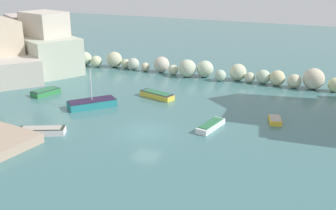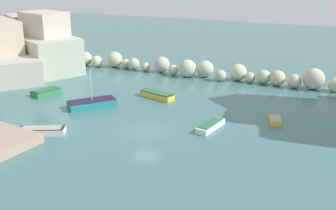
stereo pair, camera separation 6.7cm
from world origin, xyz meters
name	(u,v)px [view 1 (the left image)]	position (x,y,z in m)	size (l,w,h in m)	color
cove_water	(146,131)	(0.00, 0.00, 0.00)	(160.00, 160.00, 0.00)	#427375
cliff_headland_left	(31,48)	(-26.11, 14.74, 3.07)	(18.15, 22.23, 8.42)	beige
rock_breakwater	(201,70)	(-1.87, 20.43, 1.06)	(37.60, 3.36, 2.62)	#B7C5A4
moored_boat_0	(211,126)	(5.27, 3.11, 0.29)	(1.75, 3.96, 0.60)	white
moored_boat_1	(275,120)	(10.48, 7.21, 0.24)	(1.69, 2.42, 0.50)	yellow
moored_boat_2	(92,103)	(-8.42, 3.82, 0.41)	(4.70, 5.11, 4.28)	teal
moored_boat_3	(157,95)	(-3.41, 9.57, 0.36)	(4.44, 2.36, 0.69)	yellow
moored_boat_4	(42,131)	(-8.30, -4.39, 0.33)	(4.28, 3.00, 0.64)	white
moored_boat_6	(46,92)	(-16.00, 5.33, 0.33)	(2.35, 3.52, 0.64)	#308745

